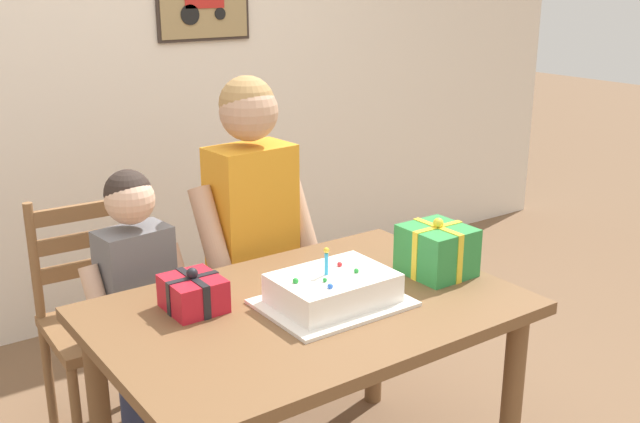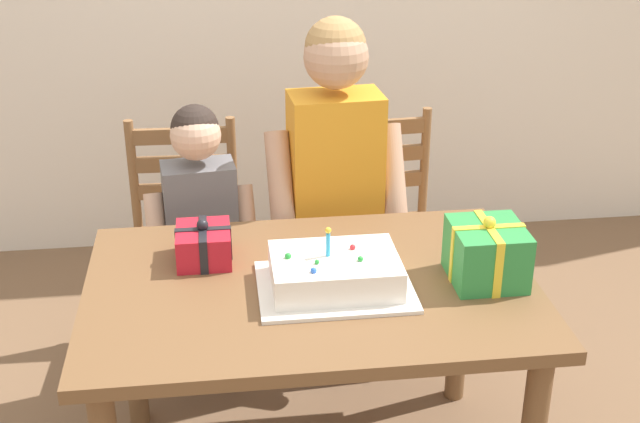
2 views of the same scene
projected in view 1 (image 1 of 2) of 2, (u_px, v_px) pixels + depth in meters
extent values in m
cube|color=silver|center=(93.00, 64.00, 3.57)|extent=(6.40, 0.08, 2.60)
cube|color=#332823|center=(203.00, 1.00, 3.76)|extent=(0.51, 0.02, 0.39)
cube|color=#9E8456|center=(204.00, 1.00, 3.76)|extent=(0.48, 0.01, 0.36)
cylinder|color=black|center=(190.00, 15.00, 3.73)|extent=(0.10, 0.01, 0.10)
cylinder|color=black|center=(220.00, 14.00, 3.82)|extent=(0.06, 0.01, 0.06)
cube|color=brown|center=(308.00, 311.00, 2.35)|extent=(1.30, 0.88, 0.04)
cylinder|color=brown|center=(511.00, 405.00, 2.50)|extent=(0.07, 0.07, 0.68)
cylinder|color=brown|center=(100.00, 418.00, 2.42)|extent=(0.07, 0.07, 0.68)
cylinder|color=brown|center=(374.00, 326.00, 3.06)|extent=(0.07, 0.07, 0.68)
cube|color=white|center=(333.00, 303.00, 2.35)|extent=(0.44, 0.34, 0.01)
cube|color=white|center=(333.00, 288.00, 2.33)|extent=(0.36, 0.26, 0.09)
cylinder|color=#33ADE5|center=(326.00, 264.00, 2.31)|extent=(0.01, 0.01, 0.07)
sphere|color=yellow|center=(326.00, 250.00, 2.29)|extent=(0.02, 0.02, 0.02)
sphere|color=green|center=(296.00, 281.00, 2.25)|extent=(0.02, 0.02, 0.02)
sphere|color=green|center=(356.00, 271.00, 2.33)|extent=(0.02, 0.02, 0.02)
sphere|color=green|center=(325.00, 280.00, 2.26)|extent=(0.01, 0.01, 0.01)
sphere|color=blue|center=(330.00, 286.00, 2.21)|extent=(0.02, 0.02, 0.02)
sphere|color=red|center=(340.00, 265.00, 2.38)|extent=(0.02, 0.02, 0.02)
cube|color=red|center=(193.00, 293.00, 2.30)|extent=(0.16, 0.18, 0.10)
cube|color=black|center=(193.00, 293.00, 2.30)|extent=(0.17, 0.02, 0.11)
cube|color=black|center=(193.00, 293.00, 2.30)|extent=(0.02, 0.19, 0.11)
sphere|color=black|center=(192.00, 273.00, 2.28)|extent=(0.04, 0.04, 0.04)
cube|color=#2D8E42|center=(437.00, 250.00, 2.57)|extent=(0.20, 0.22, 0.17)
cube|color=yellow|center=(437.00, 250.00, 2.57)|extent=(0.21, 0.02, 0.17)
cube|color=yellow|center=(437.00, 250.00, 2.57)|extent=(0.02, 0.22, 0.17)
sphere|color=yellow|center=(438.00, 223.00, 2.54)|extent=(0.04, 0.04, 0.04)
cube|color=brown|center=(107.00, 327.00, 2.80)|extent=(0.43, 0.43, 0.04)
cylinder|color=brown|center=(179.00, 390.00, 2.82)|extent=(0.04, 0.04, 0.43)
cylinder|color=brown|center=(77.00, 422.00, 2.62)|extent=(0.04, 0.04, 0.43)
cylinder|color=brown|center=(142.00, 350.00, 3.12)|extent=(0.04, 0.04, 0.43)
cylinder|color=brown|center=(49.00, 376.00, 2.92)|extent=(0.04, 0.04, 0.43)
cylinder|color=brown|center=(133.00, 242.00, 2.98)|extent=(0.04, 0.04, 0.45)
cylinder|color=brown|center=(34.00, 261.00, 2.78)|extent=(0.04, 0.04, 0.45)
cube|color=brown|center=(87.00, 267.00, 2.90)|extent=(0.36, 0.04, 0.06)
cube|color=brown|center=(84.00, 240.00, 2.86)|extent=(0.36, 0.04, 0.06)
cube|color=brown|center=(82.00, 212.00, 2.83)|extent=(0.36, 0.04, 0.06)
cube|color=brown|center=(284.00, 280.00, 3.23)|extent=(0.44, 0.44, 0.04)
cylinder|color=brown|center=(346.00, 332.00, 3.28)|extent=(0.04, 0.04, 0.43)
cylinder|color=brown|center=(275.00, 359.00, 3.05)|extent=(0.04, 0.04, 0.43)
cylinder|color=brown|center=(293.00, 304.00, 3.56)|extent=(0.04, 0.04, 0.43)
cylinder|color=brown|center=(225.00, 326.00, 3.33)|extent=(0.04, 0.04, 0.43)
cylinder|color=brown|center=(292.00, 207.00, 3.41)|extent=(0.04, 0.04, 0.45)
cylinder|color=brown|center=(221.00, 224.00, 3.19)|extent=(0.04, 0.04, 0.45)
cube|color=brown|center=(258.00, 230.00, 3.32)|extent=(0.36, 0.05, 0.06)
cube|color=brown|center=(257.00, 206.00, 3.29)|extent=(0.36, 0.05, 0.06)
cube|color=brown|center=(257.00, 181.00, 3.25)|extent=(0.36, 0.05, 0.06)
cylinder|color=#38426B|center=(270.00, 343.00, 3.09)|extent=(0.11, 0.11, 0.51)
cylinder|color=#38426B|center=(241.00, 354.00, 3.01)|extent=(0.11, 0.11, 0.51)
cube|color=orange|center=(252.00, 221.00, 2.88)|extent=(0.33, 0.22, 0.58)
cylinder|color=tan|center=(299.00, 218.00, 2.98)|extent=(0.10, 0.25, 0.39)
cylinder|color=tan|center=(213.00, 239.00, 2.74)|extent=(0.10, 0.25, 0.39)
sphere|color=tan|center=(249.00, 112.00, 2.76)|extent=(0.22, 0.22, 0.22)
sphere|color=#A87F4C|center=(247.00, 104.00, 2.76)|extent=(0.21, 0.21, 0.21)
cylinder|color=#38426B|center=(159.00, 392.00, 2.84)|extent=(0.09, 0.09, 0.40)
cylinder|color=#38426B|center=(132.00, 402.00, 2.77)|extent=(0.09, 0.09, 0.40)
cube|color=slate|center=(137.00, 290.00, 2.67)|extent=(0.27, 0.18, 0.46)
cylinder|color=#E0B293|center=(180.00, 285.00, 2.75)|extent=(0.09, 0.20, 0.31)
cylinder|color=#E0B293|center=(100.00, 310.00, 2.55)|extent=(0.09, 0.20, 0.31)
sphere|color=#E0B293|center=(130.00, 200.00, 2.57)|extent=(0.17, 0.17, 0.17)
sphere|color=#2D231E|center=(128.00, 193.00, 2.57)|extent=(0.16, 0.16, 0.16)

